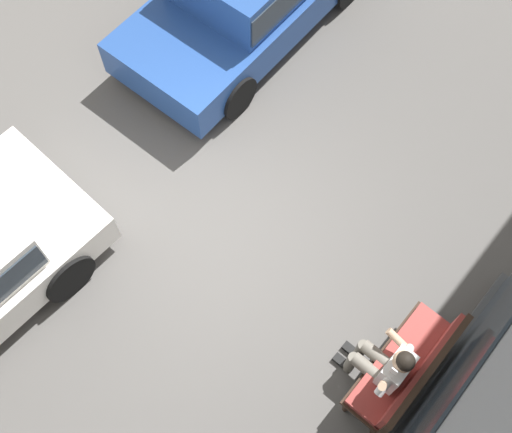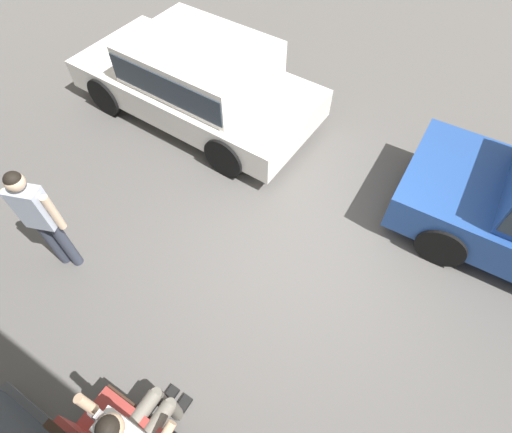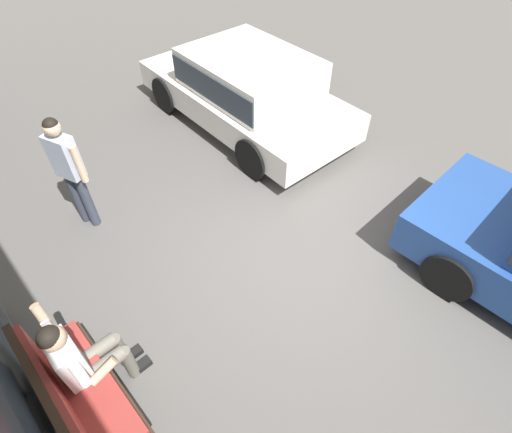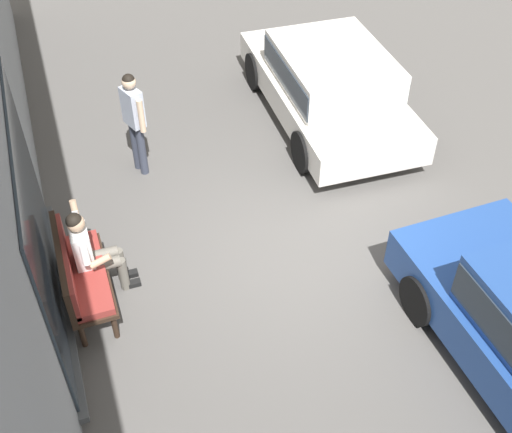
{
  "view_description": "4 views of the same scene",
  "coord_description": "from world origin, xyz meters",
  "views": [
    {
      "loc": [
        2.18,
        2.6,
        7.49
      ],
      "look_at": [
        -0.17,
        0.58,
        0.99
      ],
      "focal_mm": 45.0,
      "sensor_mm": 36.0,
      "label": 1
    },
    {
      "loc": [
        -1.06,
        2.6,
        4.69
      ],
      "look_at": [
        0.34,
        0.37,
        1.09
      ],
      "focal_mm": 28.0,
      "sensor_mm": 36.0,
      "label": 2
    },
    {
      "loc": [
        -2.11,
        2.6,
        4.26
      ],
      "look_at": [
        0.24,
        0.41,
        0.93
      ],
      "focal_mm": 28.0,
      "sensor_mm": 36.0,
      "label": 3
    },
    {
      "loc": [
        -5.78,
        2.6,
        6.42
      ],
      "look_at": [
        -0.04,
        0.57,
        0.83
      ],
      "focal_mm": 45.0,
      "sensor_mm": 36.0,
      "label": 4
    }
  ],
  "objects": [
    {
      "name": "person_on_phone",
      "position": [
        0.16,
        2.67,
        0.71
      ],
      "size": [
        0.73,
        0.74,
        1.35
      ],
      "color": "#6B665B",
      "rests_on": "ground_plane"
    },
    {
      "name": "bench",
      "position": [
        -0.02,
        2.9,
        0.58
      ],
      "size": [
        1.49,
        0.55,
        1.01
      ],
      "color": "#332319",
      "rests_on": "ground_plane"
    },
    {
      "name": "ground_plane",
      "position": [
        0.0,
        0.0,
        0.0
      ],
      "size": [
        60.0,
        60.0,
        0.0
      ],
      "primitive_type": "plane",
      "color": "#565451"
    },
    {
      "name": "pedestrian_standing",
      "position": [
        2.47,
        1.63,
        1.02
      ],
      "size": [
        0.52,
        0.31,
        1.73
      ],
      "color": "#383D4C",
      "rests_on": "ground_plane"
    },
    {
      "name": "parked_car_mid",
      "position": [
        2.82,
        -1.76,
        0.75
      ],
      "size": [
        4.27,
        2.12,
        1.35
      ],
      "color": "white",
      "rests_on": "ground_plane"
    }
  ]
}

